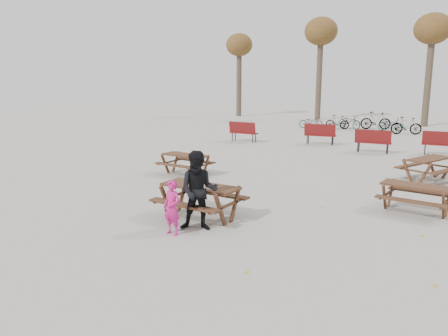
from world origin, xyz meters
The scene contains 14 objects.
ground centered at (0.00, 0.00, 0.00)m, with size 80.00×80.00×0.00m, color gray.
main_picnic_table centered at (0.00, 0.00, 0.59)m, with size 1.80×1.45×0.78m.
food_tray centered at (0.27, -0.18, 0.79)m, with size 0.18×0.11×0.04m, color white.
bread_roll centered at (0.27, -0.18, 0.83)m, with size 0.14×0.06×0.05m, color tan.
soda_bottle centered at (0.17, -0.09, 0.85)m, with size 0.07×0.07×0.17m.
child centered at (0.16, -1.19, 0.57)m, with size 0.41×0.27×1.13m, color #C81973.
adult centered at (0.44, -0.66, 0.85)m, with size 0.82×0.64×1.69m, color black.
picnic_table_east centered at (4.06, 3.14, 0.34)m, with size 1.57×1.26×0.67m, color #3D2016, non-canonical shape.
picnic_table_north centered at (-3.15, 3.50, 0.34)m, with size 1.59×1.28×0.68m, color #3D2016, non-canonical shape.
picnic_table_far centered at (3.79, 6.92, 0.36)m, with size 1.69×1.36×0.73m, color #3D2016, non-canonical shape.
park_bench_row centered at (-0.73, 11.90, 0.52)m, with size 10.58×1.80×1.03m.
bicycle_row centered at (-1.87, 20.01, 0.47)m, with size 7.58×2.84×1.12m.
tree_row centered at (0.90, 25.15, 6.19)m, with size 32.17×3.52×8.26m.
fallen_leaves centered at (0.50, 2.50, 0.00)m, with size 11.00×11.00×0.01m, color #B58E2B, non-canonical shape.
Camera 1 is at (5.67, -7.77, 3.12)m, focal length 35.00 mm.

